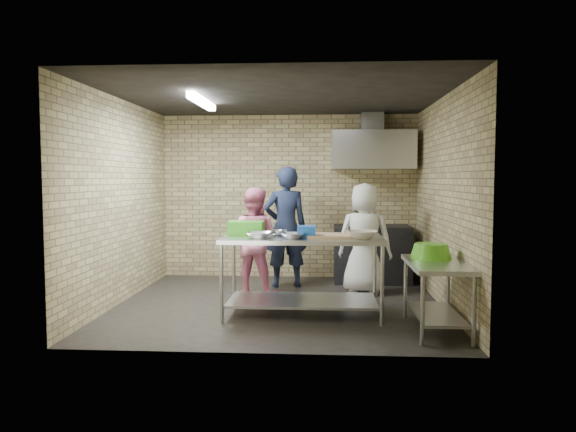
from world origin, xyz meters
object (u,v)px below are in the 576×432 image
object	(u,v)px
blue_tub	(306,232)
side_counter	(437,296)
stove	(372,254)
woman_white	(364,239)
green_basin	(431,251)
woman_pink	(253,241)
man_navy	(285,227)
prep_table	(302,276)
green_crate	(246,228)
bottle_red	(375,155)

from	to	relation	value
blue_tub	side_counter	bearing A→B (deg)	-17.93
stove	woman_white	bearing A→B (deg)	-101.94
stove	green_basin	bearing A→B (deg)	-80.24
side_counter	stove	bearing A→B (deg)	99.29
side_counter	woman_white	size ratio (longest dim) A/B	0.76
green_basin	woman_white	bearing A→B (deg)	111.33
stove	woman_pink	bearing A→B (deg)	-149.22
green_basin	man_navy	size ratio (longest dim) A/B	0.25
stove	green_basin	world-z (taller)	green_basin
prep_table	stove	world-z (taller)	prep_table
blue_tub	green_crate	bearing A→B (deg)	163.65
green_crate	bottle_red	bearing A→B (deg)	52.39
blue_tub	green_basin	world-z (taller)	blue_tub
green_crate	woman_pink	size ratio (longest dim) A/B	0.28
side_counter	green_basin	size ratio (longest dim) A/B	2.61
man_navy	woman_pink	world-z (taller)	man_navy
woman_pink	man_navy	bearing A→B (deg)	-117.74
green_crate	woman_white	distance (m)	1.94
blue_tub	woman_white	distance (m)	1.61
green_crate	green_basin	size ratio (longest dim) A/B	0.92
green_basin	woman_pink	size ratio (longest dim) A/B	0.30
green_crate	man_navy	distance (m)	1.63
side_counter	bottle_red	xyz separation A→B (m)	(-0.40, 2.99, 1.65)
man_navy	side_counter	bearing A→B (deg)	112.52
side_counter	green_crate	world-z (taller)	green_crate
side_counter	woman_pink	world-z (taller)	woman_pink
prep_table	side_counter	world-z (taller)	prep_table
green_crate	green_basin	xyz separation A→B (m)	(2.16, -0.43, -0.20)
side_counter	stove	xyz separation A→B (m)	(-0.45, 2.75, 0.08)
blue_tub	bottle_red	distance (m)	2.91
prep_table	side_counter	bearing A→B (deg)	-20.82
prep_table	man_navy	world-z (taller)	man_navy
stove	blue_tub	size ratio (longest dim) A/B	5.65
green_crate	stove	bearing A→B (deg)	50.12
green_basin	woman_white	world-z (taller)	woman_white
blue_tub	bottle_red	world-z (taller)	bottle_red
side_counter	man_navy	bearing A→B (deg)	128.45
stove	prep_table	bearing A→B (deg)	-115.16
prep_table	blue_tub	bearing A→B (deg)	-63.43
side_counter	stove	distance (m)	2.79
woman_pink	bottle_red	bearing A→B (deg)	-135.96
prep_table	blue_tub	distance (m)	0.56
prep_table	woman_white	bearing A→B (deg)	56.87
woman_white	stove	bearing A→B (deg)	-89.74
green_crate	woman_pink	world-z (taller)	woman_pink
green_crate	woman_pink	xyz separation A→B (m)	(-0.05, 1.01, -0.28)
side_counter	blue_tub	size ratio (longest dim) A/B	5.65
stove	green_crate	xyz separation A→B (m)	(-1.73, -2.07, 0.59)
side_counter	green_basin	world-z (taller)	green_basin
bottle_red	blue_tub	bearing A→B (deg)	-112.13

